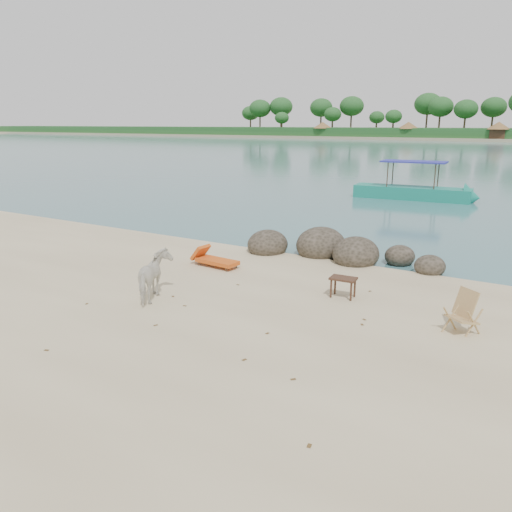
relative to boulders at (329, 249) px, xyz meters
The scene contains 7 objects.
boulders is the anchor object (origin of this frame).
cow 6.61m from the boulders, 108.03° to the right, with size 0.65×1.44×1.21m, color white.
side_table 4.18m from the boulders, 62.03° to the right, with size 0.65×0.42×0.53m, color #352215, non-canonical shape.
lounge_chair 3.90m from the boulders, 128.62° to the right, with size 1.72×0.60×0.52m, color #E2471A, non-canonical shape.
deck_chair 6.69m from the boulders, 42.22° to the right, with size 0.57×0.63×0.90m, color tan, non-canonical shape.
boat_near 15.24m from the boulders, 94.32° to the left, with size 7.50×1.69×3.63m, color #147D69, non-canonical shape.
dead_leaves 6.49m from the boulders, 87.34° to the right, with size 8.08×6.93×0.00m.
Camera 1 is at (6.52, -8.76, 4.36)m, focal length 35.00 mm.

